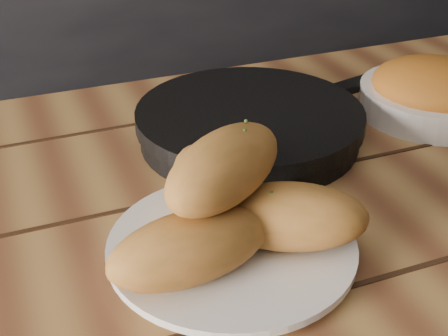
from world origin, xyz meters
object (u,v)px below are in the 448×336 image
at_px(skillet, 251,124).
at_px(table, 344,280).
at_px(bowl, 434,92).
at_px(bread_rolls, 228,205).
at_px(plate, 232,248).

bearing_deg(skillet, table, -80.78).
distance_m(skillet, bowl, 0.27).
height_order(skillet, bowl, bowl).
distance_m(table, bowl, 0.33).
xyz_separation_m(table, bread_rolls, (-0.15, -0.02, 0.16)).
relative_size(plate, bowl, 1.18).
relative_size(plate, bread_rolls, 0.92).
bearing_deg(skillet, bowl, -4.40).
height_order(table, skillet, skillet).
bearing_deg(bowl, bread_rolls, -153.08).
xyz_separation_m(plate, bowl, (0.39, 0.20, 0.02)).
bearing_deg(table, skillet, 99.22).
relative_size(table, skillet, 3.78).
distance_m(table, plate, 0.18).
relative_size(bread_rolls, skillet, 0.62).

